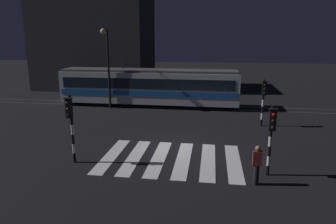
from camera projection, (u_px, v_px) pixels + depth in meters
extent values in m
plane|color=black|center=(175.00, 147.00, 17.00)|extent=(120.00, 120.00, 0.00)
cube|color=#59595E|center=(189.00, 109.00, 26.11)|extent=(80.00, 0.12, 0.03)
cube|color=#59595E|center=(191.00, 105.00, 27.48)|extent=(80.00, 0.12, 0.03)
cube|color=silver|center=(112.00, 155.00, 15.81)|extent=(0.74, 4.77, 0.02)
cube|color=silver|center=(135.00, 157.00, 15.63)|extent=(0.74, 4.77, 0.02)
cube|color=silver|center=(159.00, 158.00, 15.46)|extent=(0.74, 4.77, 0.02)
cube|color=silver|center=(183.00, 159.00, 15.29)|extent=(0.74, 4.77, 0.02)
cube|color=silver|center=(208.00, 161.00, 15.11)|extent=(0.74, 4.77, 0.02)
cube|color=silver|center=(234.00, 162.00, 14.94)|extent=(0.74, 4.77, 0.02)
cylinder|color=black|center=(268.00, 170.00, 13.54)|extent=(0.14, 0.14, 0.45)
cylinder|color=white|center=(268.00, 161.00, 13.43)|extent=(0.14, 0.14, 0.45)
cylinder|color=black|center=(269.00, 151.00, 13.32)|extent=(0.14, 0.14, 0.45)
cylinder|color=white|center=(270.00, 141.00, 13.21)|extent=(0.14, 0.14, 0.45)
cylinder|color=black|center=(271.00, 131.00, 13.10)|extent=(0.14, 0.14, 0.45)
cylinder|color=white|center=(272.00, 121.00, 13.00)|extent=(0.14, 0.14, 0.45)
cylinder|color=black|center=(273.00, 111.00, 12.89)|extent=(0.14, 0.14, 0.45)
cube|color=black|center=(273.00, 120.00, 12.81)|extent=(0.28, 0.20, 0.90)
sphere|color=red|center=(274.00, 115.00, 12.64)|extent=(0.14, 0.14, 0.14)
sphere|color=black|center=(273.00, 121.00, 12.71)|extent=(0.14, 0.14, 0.14)
sphere|color=black|center=(273.00, 128.00, 12.77)|extent=(0.14, 0.14, 0.14)
cube|color=black|center=(274.00, 109.00, 12.70)|extent=(0.36, 0.24, 0.04)
cylinder|color=black|center=(75.00, 158.00, 14.91)|extent=(0.14, 0.14, 0.48)
cylinder|color=white|center=(74.00, 148.00, 14.80)|extent=(0.14, 0.14, 0.48)
cylinder|color=black|center=(73.00, 139.00, 14.68)|extent=(0.14, 0.14, 0.48)
cylinder|color=white|center=(72.00, 130.00, 14.57)|extent=(0.14, 0.14, 0.48)
cylinder|color=black|center=(72.00, 120.00, 14.45)|extent=(0.14, 0.14, 0.48)
cylinder|color=white|center=(71.00, 110.00, 14.34)|extent=(0.14, 0.14, 0.48)
cylinder|color=black|center=(70.00, 100.00, 14.22)|extent=(0.14, 0.14, 0.48)
cube|color=black|center=(69.00, 109.00, 14.15)|extent=(0.28, 0.20, 0.90)
sphere|color=black|center=(67.00, 103.00, 13.97)|extent=(0.14, 0.14, 0.14)
sphere|color=black|center=(68.00, 109.00, 14.04)|extent=(0.14, 0.14, 0.14)
sphere|color=black|center=(68.00, 115.00, 14.11)|extent=(0.14, 0.14, 0.14)
cube|color=black|center=(68.00, 98.00, 14.03)|extent=(0.36, 0.24, 0.04)
cylinder|color=black|center=(261.00, 123.00, 21.07)|extent=(0.14, 0.14, 0.46)
cylinder|color=white|center=(262.00, 116.00, 20.96)|extent=(0.14, 0.14, 0.46)
cylinder|color=black|center=(262.00, 110.00, 20.85)|extent=(0.14, 0.14, 0.46)
cylinder|color=white|center=(263.00, 103.00, 20.74)|extent=(0.14, 0.14, 0.46)
cylinder|color=black|center=(263.00, 96.00, 20.63)|extent=(0.14, 0.14, 0.46)
cylinder|color=white|center=(264.00, 90.00, 20.52)|extent=(0.14, 0.14, 0.46)
cylinder|color=black|center=(264.00, 83.00, 20.41)|extent=(0.14, 0.14, 0.46)
cube|color=black|center=(264.00, 89.00, 20.33)|extent=(0.28, 0.20, 0.90)
sphere|color=black|center=(265.00, 85.00, 20.16)|extent=(0.14, 0.14, 0.14)
sphere|color=black|center=(265.00, 89.00, 20.23)|extent=(0.14, 0.14, 0.14)
sphere|color=black|center=(264.00, 93.00, 20.29)|extent=(0.14, 0.14, 0.14)
cube|color=black|center=(265.00, 82.00, 20.22)|extent=(0.36, 0.24, 0.04)
cylinder|color=black|center=(109.00, 70.00, 25.65)|extent=(0.18, 0.18, 6.61)
cylinder|color=black|center=(105.00, 30.00, 24.45)|extent=(0.10, 0.90, 0.10)
sphere|color=#F9E08C|center=(103.00, 31.00, 24.04)|extent=(0.44, 0.44, 0.44)
cube|color=silver|center=(149.00, 87.00, 26.93)|extent=(15.62, 2.50, 2.70)
cube|color=blue|center=(146.00, 93.00, 25.80)|extent=(15.31, 0.04, 0.44)
cube|color=blue|center=(152.00, 89.00, 28.24)|extent=(15.31, 0.04, 0.44)
cube|color=black|center=(146.00, 84.00, 25.61)|extent=(14.84, 0.03, 0.90)
cube|color=#4C4C51|center=(149.00, 71.00, 26.59)|extent=(15.31, 2.30, 0.20)
cylinder|color=#262628|center=(123.00, 64.00, 26.81)|extent=(0.08, 0.08, 1.00)
cube|color=black|center=(197.00, 105.00, 26.67)|extent=(2.20, 2.00, 0.35)
cube|color=black|center=(103.00, 102.00, 27.93)|extent=(2.20, 2.00, 0.35)
sphere|color=#F9F2CC|center=(239.00, 94.00, 25.87)|extent=(0.24, 0.24, 0.24)
cylinder|color=black|center=(256.00, 175.00, 12.61)|extent=(0.24, 0.24, 0.88)
cube|color=maroon|center=(257.00, 158.00, 12.44)|extent=(0.36, 0.22, 0.60)
sphere|color=#9E7051|center=(258.00, 148.00, 12.34)|extent=(0.22, 0.22, 0.22)
cube|color=#2D2D33|center=(95.00, 38.00, 36.14)|extent=(12.92, 8.00, 11.87)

